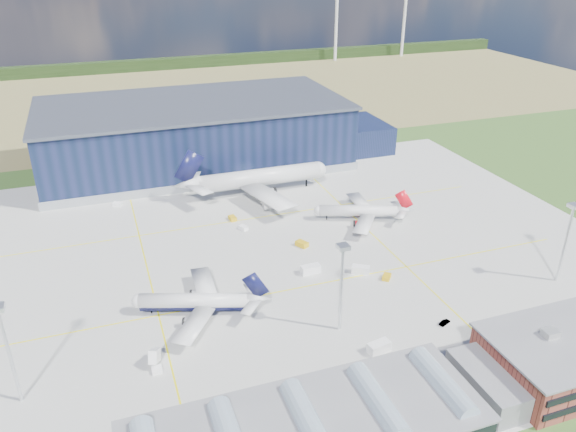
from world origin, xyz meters
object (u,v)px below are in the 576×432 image
(light_mast_west, at_px, (5,339))
(gse_van_a, at_px, (311,269))
(car_b, at_px, (445,322))
(airliner_navy, at_px, (194,294))
(light_mast_east, at_px, (568,230))
(gse_tug_c, at_px, (232,218))
(airstair, at_px, (155,359))
(gse_cart_a, at_px, (243,228))
(gse_tug_a, at_px, (302,244))
(light_mast_center, at_px, (342,274))
(gse_van_b, at_px, (361,270))
(hangar, at_px, (201,136))
(airliner_widebody, at_px, (260,169))
(gse_tug_b, at_px, (387,277))
(gse_van_c, at_px, (379,347))
(airliner_red, at_px, (359,205))
(gse_cart_b, at_px, (117,204))

(light_mast_west, xyz_separation_m, gse_van_a, (72.94, 26.10, -14.24))
(light_mast_west, xyz_separation_m, car_b, (94.90, -6.71, -14.90))
(airliner_navy, bearing_deg, light_mast_east, -171.74)
(gse_tug_c, height_order, airstair, airstair)
(car_b, bearing_deg, gse_cart_a, 3.90)
(gse_tug_a, height_order, gse_van_a, gse_van_a)
(gse_tug_c, xyz_separation_m, airstair, (-33.77, -63.98, 0.75))
(light_mast_center, xyz_separation_m, gse_van_b, (16.14, 21.34, -14.31))
(hangar, bearing_deg, airstair, -106.30)
(airliner_widebody, relative_size, airstair, 12.95)
(airliner_widebody, xyz_separation_m, gse_tug_b, (15.28, -68.85, -8.86))
(gse_tug_a, height_order, gse_tug_c, gse_tug_a)
(airliner_widebody, bearing_deg, light_mast_east, -55.34)
(gse_tug_b, relative_size, gse_van_a, 0.55)
(gse_van_c, bearing_deg, light_mast_west, 72.25)
(gse_van_b, bearing_deg, airliner_widebody, 41.75)
(gse_tug_c, distance_m, gse_van_c, 77.85)
(airliner_red, height_order, gse_tug_a, airliner_red)
(light_mast_west, relative_size, gse_van_b, 4.71)
(airliner_navy, bearing_deg, gse_tug_b, -163.16)
(airliner_navy, bearing_deg, airliner_red, -132.17)
(gse_van_c, relative_size, airstair, 1.16)
(airliner_red, distance_m, gse_van_a, 37.84)
(gse_cart_a, bearing_deg, airliner_navy, -145.29)
(airliner_widebody, xyz_separation_m, gse_tug_c, (-15.53, -19.01, -8.82))
(gse_cart_b, distance_m, car_b, 119.67)
(airliner_red, xyz_separation_m, gse_van_a, (-27.26, -25.90, -4.26))
(gse_van_c, bearing_deg, gse_van_b, -29.00)
(light_mast_east, height_order, gse_cart_b, light_mast_east)
(light_mast_east, xyz_separation_m, gse_van_b, (-48.86, 21.34, -14.31))
(gse_cart_b, xyz_separation_m, airstair, (1.65, -88.60, 0.78))
(light_mast_east, xyz_separation_m, airliner_navy, (-96.20, 18.00, -9.76))
(hangar, relative_size, gse_van_a, 26.52)
(gse_van_a, bearing_deg, gse_tug_a, -13.87)
(light_mast_center, relative_size, light_mast_east, 1.00)
(light_mast_east, bearing_deg, gse_cart_b, 140.46)
(light_mast_center, xyz_separation_m, gse_cart_a, (-7.72, 58.17, -14.79))
(airliner_navy, xyz_separation_m, gse_van_a, (34.14, 8.10, -4.48))
(gse_cart_a, bearing_deg, gse_van_c, -104.47)
(airliner_red, xyz_separation_m, gse_cart_a, (-37.92, 6.17, -4.81))
(light_mast_west, bearing_deg, gse_van_b, 13.91)
(airliner_navy, bearing_deg, airstair, 72.21)
(gse_tug_a, bearing_deg, gse_tug_b, -86.65)
(gse_van_b, bearing_deg, light_mast_center, 175.78)
(gse_van_b, bearing_deg, gse_tug_c, 62.57)
(hangar, bearing_deg, gse_van_a, -84.14)
(light_mast_west, relative_size, gse_tug_b, 7.59)
(airliner_navy, distance_m, car_b, 61.52)
(airliner_red, relative_size, gse_van_c, 6.40)
(airliner_red, height_order, gse_van_b, airliner_red)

